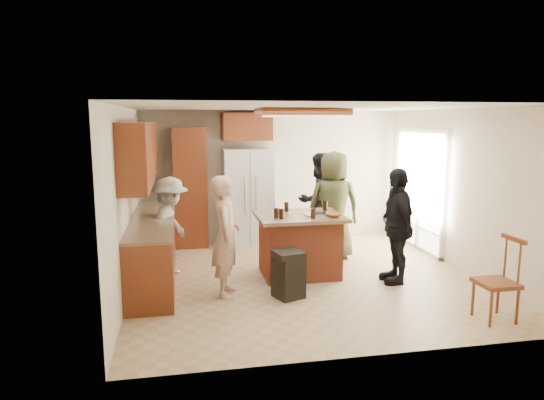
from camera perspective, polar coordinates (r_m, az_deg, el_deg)
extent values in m
plane|color=tan|center=(7.37, 3.77, -9.02)|extent=(5.00, 5.00, 0.00)
plane|color=white|center=(6.99, 4.00, 10.80)|extent=(5.00, 5.00, 0.00)
plane|color=beige|center=(9.49, 0.04, 2.93)|extent=(5.00, 0.00, 5.00)
plane|color=beige|center=(4.74, 11.59, -4.00)|extent=(5.00, 0.00, 5.00)
plane|color=beige|center=(6.88, -16.69, -0.01)|extent=(0.00, 5.00, 5.00)
plane|color=beige|center=(8.08, 21.31, 1.10)|extent=(0.00, 5.00, 5.00)
cube|color=white|center=(9.12, 17.14, 0.96)|extent=(0.02, 1.60, 2.10)
cube|color=white|center=(9.11, 17.03, 0.96)|extent=(0.08, 1.72, 2.10)
cube|color=maroon|center=(7.18, 3.58, 10.29)|extent=(1.30, 0.70, 0.10)
cube|color=white|center=(7.18, 3.58, 9.81)|extent=(1.10, 0.50, 0.02)
cube|color=olive|center=(10.13, 24.49, -5.01)|extent=(3.00, 3.00, 0.10)
cube|color=#593319|center=(10.82, 26.08, 1.44)|extent=(1.40, 1.60, 2.00)
imported|color=tan|center=(6.46, -5.43, -4.25)|extent=(0.51, 0.65, 1.62)
imported|color=black|center=(8.87, 5.50, -0.06)|extent=(0.98, 0.79, 1.74)
imported|color=#373C23|center=(8.15, 7.23, -0.64)|extent=(0.91, 0.62, 1.82)
imported|color=black|center=(7.16, 14.44, -2.96)|extent=(0.57, 1.01, 1.66)
imported|color=gray|center=(7.39, -11.86, -3.12)|extent=(0.72, 1.06, 1.50)
cube|color=maroon|center=(7.42, -13.77, -5.61)|extent=(0.60, 3.00, 0.88)
cube|color=#846B4C|center=(7.31, -13.91, -2.13)|extent=(0.64, 3.00, 0.04)
cube|color=maroon|center=(7.19, -15.22, 5.47)|extent=(0.35, 3.00, 0.85)
cube|color=maroon|center=(9.04, -9.60, 1.51)|extent=(0.60, 0.60, 2.20)
cube|color=maroon|center=(9.04, -3.05, 8.62)|extent=(0.90, 0.60, 0.50)
cube|color=white|center=(9.08, -2.91, 0.38)|extent=(0.90, 0.72, 1.80)
cube|color=gray|center=(8.72, -2.58, 0.01)|extent=(0.01, 0.01, 1.71)
cylinder|color=silver|center=(8.67, -3.21, 0.55)|extent=(0.02, 0.02, 0.70)
cylinder|color=silver|center=(8.70, -1.91, 0.58)|extent=(0.02, 0.02, 0.70)
cube|color=#A5432A|center=(7.34, 3.23, -5.50)|extent=(1.10, 0.85, 0.88)
cube|color=brown|center=(7.24, 3.26, -1.94)|extent=(1.28, 1.03, 0.05)
cube|color=silver|center=(7.25, 5.28, -1.67)|extent=(0.36, 0.28, 0.02)
imported|color=brown|center=(7.11, 7.28, -1.78)|extent=(0.28, 0.28, 0.05)
cylinder|color=black|center=(6.90, 1.11, -1.64)|extent=(0.07, 0.07, 0.15)
cylinder|color=black|center=(7.47, 1.71, -0.79)|extent=(0.07, 0.07, 0.15)
cylinder|color=black|center=(7.58, 6.28, -0.68)|extent=(0.07, 0.07, 0.15)
cylinder|color=black|center=(6.96, 4.86, -1.58)|extent=(0.07, 0.07, 0.15)
cylinder|color=black|center=(6.95, 0.51, -1.56)|extent=(0.07, 0.07, 0.15)
cube|color=black|center=(6.49, 1.95, -9.07)|extent=(0.44, 0.44, 0.55)
cube|color=black|center=(6.39, 1.96, -6.39)|extent=(0.43, 0.43, 0.08)
cube|color=maroon|center=(6.30, 24.86, -8.88)|extent=(0.43, 0.43, 0.05)
cylinder|color=maroon|center=(6.15, 24.37, -11.56)|extent=(0.04, 0.04, 0.44)
cylinder|color=maroon|center=(6.35, 26.90, -11.09)|extent=(0.04, 0.04, 0.44)
cylinder|color=maroon|center=(6.41, 22.56, -10.59)|extent=(0.04, 0.04, 0.44)
cylinder|color=maroon|center=(6.60, 25.04, -10.17)|extent=(0.04, 0.04, 0.44)
cube|color=maroon|center=(6.28, 26.59, -4.13)|extent=(0.05, 0.40, 0.05)
cylinder|color=maroon|center=(6.25, 27.10, -6.60)|extent=(0.02, 0.02, 0.50)
cylinder|color=maroon|center=(6.43, 25.76, -6.07)|extent=(0.02, 0.02, 0.50)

